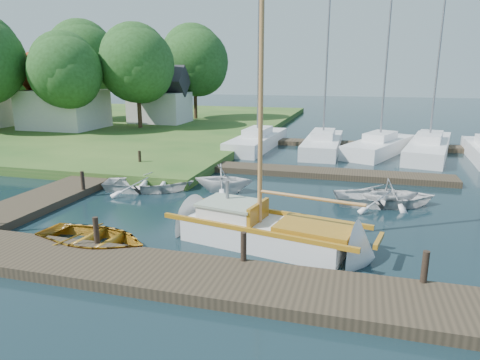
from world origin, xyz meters
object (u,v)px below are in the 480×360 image
(mooring_post_1, at_px, (96,230))
(tender_c, at_px, (385,195))
(house_c, at_px, (160,100))
(mooring_post_2, at_px, (244,247))
(tender_d, at_px, (391,191))
(tender_b, at_px, (224,177))
(marina_boat_3, at_px, (429,146))
(marina_boat_1, at_px, (323,143))
(marina_boat_2, at_px, (380,145))
(mooring_post_4, at_px, (83,180))
(tree_7, at_px, (195,61))
(house_a, at_px, (63,99))
(dinghy, at_px, (92,235))
(marina_boat_0, at_px, (258,140))
(tree_4, at_px, (83,59))
(mooring_post_5, at_px, (140,158))
(tender_a, at_px, (149,181))
(sailboat, at_px, (270,234))
(tree_3, at_px, (137,64))
(tree_5, at_px, (1,69))
(tree_2, at_px, (66,71))
(mooring_post_3, at_px, (425,267))

(mooring_post_1, distance_m, tender_c, 11.14)
(mooring_post_1, bearing_deg, house_c, 112.17)
(mooring_post_2, xyz_separation_m, tender_d, (4.15, 7.13, -0.09))
(mooring_post_2, distance_m, tender_c, 8.26)
(mooring_post_2, relative_size, house_c, 0.15)
(tender_b, distance_m, marina_boat_3, 15.62)
(marina_boat_3, bearing_deg, tender_c, 176.75)
(marina_boat_1, height_order, marina_boat_2, marina_boat_2)
(mooring_post_4, bearing_deg, mooring_post_1, -51.34)
(tree_7, bearing_deg, house_c, -116.31)
(mooring_post_1, xyz_separation_m, mooring_post_2, (4.50, 0.00, 0.00))
(tender_b, bearing_deg, house_a, 47.88)
(marina_boat_1, bearing_deg, mooring_post_1, 165.04)
(marina_boat_3, distance_m, house_c, 24.03)
(dinghy, distance_m, house_a, 26.68)
(marina_boat_0, bearing_deg, tree_4, 69.93)
(house_a, bearing_deg, mooring_post_5, -40.24)
(tender_a, xyz_separation_m, tender_c, (10.17, 0.60, -0.00))
(tree_4, bearing_deg, mooring_post_1, -54.92)
(mooring_post_2, relative_size, tree_7, 0.09)
(sailboat, height_order, house_a, sailboat)
(mooring_post_1, bearing_deg, dinghy, 140.68)
(tender_a, xyz_separation_m, house_c, (-9.27, 20.35, 2.17))
(house_c, xyz_separation_m, tree_3, (0.00, -3.95, 3.23))
(tree_5, bearing_deg, tree_7, 18.43)
(house_a, height_order, tree_3, tree_3)
(mooring_post_4, height_order, marina_boat_2, marina_boat_2)
(tender_d, xyz_separation_m, tree_2, (-23.65, 11.92, 4.64))
(sailboat, height_order, tender_d, sailboat)
(tender_c, bearing_deg, tender_b, 76.40)
(sailboat, xyz_separation_m, tender_a, (-6.55, 4.68, 0.07))
(mooring_post_5, relative_size, tender_d, 0.35)
(house_a, height_order, tree_4, tree_4)
(tender_a, bearing_deg, mooring_post_3, -137.48)
(tree_2, relative_size, tree_7, 0.83)
(mooring_post_4, distance_m, marina_boat_1, 16.33)
(marina_boat_0, relative_size, marina_boat_1, 1.02)
(marina_boat_3, height_order, tree_2, marina_boat_3)
(mooring_post_2, distance_m, tree_3, 28.24)
(tender_b, relative_size, marina_boat_3, 0.22)
(mooring_post_4, height_order, house_c, house_c)
(tender_b, bearing_deg, tender_d, -96.92)
(marina_boat_0, bearing_deg, marina_boat_3, -84.12)
(dinghy, height_order, house_a, house_a)
(mooring_post_2, bearing_deg, marina_boat_3, 69.61)
(tender_d, height_order, tree_4, tree_4)
(tree_7, bearing_deg, mooring_post_1, -73.84)
(mooring_post_4, relative_size, tender_b, 0.31)
(tender_b, distance_m, tree_4, 29.11)
(tender_a, bearing_deg, tree_7, 0.90)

